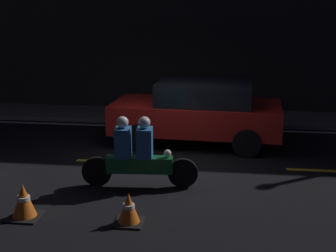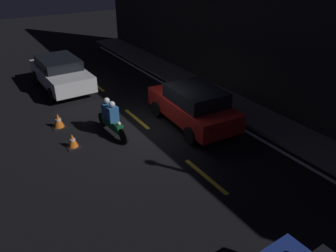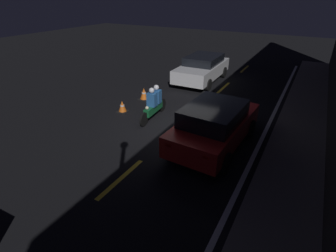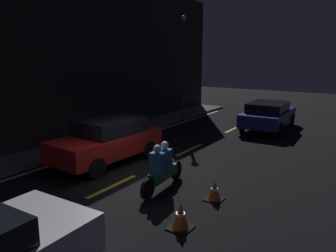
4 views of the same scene
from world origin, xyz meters
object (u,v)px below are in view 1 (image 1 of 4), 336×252
(traffic_cone_near, at_px, (24,201))
(traffic_cone_mid, at_px, (129,209))
(motorcycle, at_px, (136,154))
(taxi_red, at_px, (198,111))

(traffic_cone_near, xyz_separation_m, traffic_cone_mid, (1.71, 0.01, -0.04))
(traffic_cone_near, relative_size, traffic_cone_mid, 1.14)
(motorcycle, bearing_deg, taxi_red, 67.65)
(taxi_red, bearing_deg, traffic_cone_mid, 82.94)
(motorcycle, bearing_deg, traffic_cone_mid, -87.83)
(traffic_cone_near, height_order, traffic_cone_mid, traffic_cone_near)
(motorcycle, height_order, traffic_cone_near, motorcycle)
(taxi_red, relative_size, traffic_cone_near, 7.13)
(traffic_cone_near, distance_m, traffic_cone_mid, 1.71)
(taxi_red, distance_m, traffic_cone_mid, 4.58)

